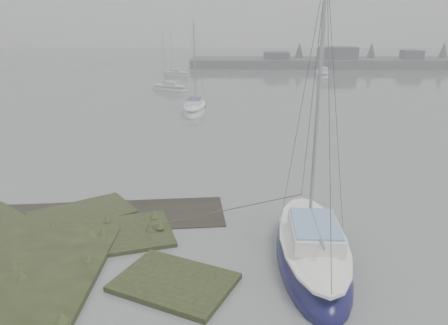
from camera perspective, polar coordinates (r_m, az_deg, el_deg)
ground at (r=42.95m, az=-2.34°, el=7.84°), size 160.00×160.00×0.00m
far_shoreline at (r=78.37m, az=19.40°, el=12.30°), size 60.00×8.00×4.15m
sailboat_main at (r=15.45m, az=11.41°, el=-11.43°), size 2.67×7.30×10.18m
sailboat_white at (r=38.31m, az=-3.85°, el=6.90°), size 2.04×5.89×8.27m
sailboat_far_a at (r=50.36m, az=-7.10°, el=9.54°), size 5.06×3.82×6.92m
sailboat_far_b at (r=63.46m, az=12.72°, el=11.11°), size 2.59×6.05×8.28m
sailboat_far_c at (r=63.15m, az=-6.34°, el=11.36°), size 4.85×3.65×6.63m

